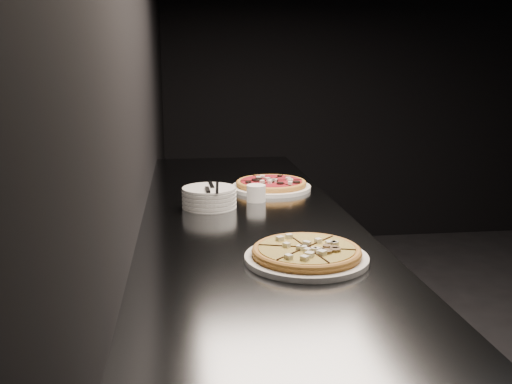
{
  "coord_description": "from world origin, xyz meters",
  "views": [
    {
      "loc": [
        -2.35,
        -2.02,
        1.46
      ],
      "look_at": [
        -2.08,
        0.07,
        0.98
      ],
      "focal_mm": 40.0,
      "sensor_mm": 36.0,
      "label": 1
    }
  ],
  "objects": [
    {
      "name": "pizza_mushroom",
      "position": [
        -2.02,
        -0.55,
        0.94
      ],
      "size": [
        0.38,
        0.38,
        0.04
      ],
      "rotation": [
        0.0,
        0.0,
        -0.3
      ],
      "color": "white",
      "rests_on": "counter"
    },
    {
      "name": "ramekin",
      "position": [
        -2.07,
        0.16,
        0.96
      ],
      "size": [
        0.08,
        0.08,
        0.07
      ],
      "color": "white",
      "rests_on": "counter"
    },
    {
      "name": "wall_left",
      "position": [
        -2.5,
        0.0,
        1.4
      ],
      "size": [
        0.02,
        5.0,
        2.8
      ],
      "primitive_type": "cube",
      "color": "black",
      "rests_on": "floor"
    },
    {
      "name": "counter",
      "position": [
        -2.13,
        0.0,
        0.46
      ],
      "size": [
        0.74,
        2.44,
        0.92
      ],
      "color": "#575A5E",
      "rests_on": "floor"
    },
    {
      "name": "plate_stack",
      "position": [
        -2.26,
        0.09,
        0.96
      ],
      "size": [
        0.2,
        0.2,
        0.08
      ],
      "color": "white",
      "rests_on": "counter"
    },
    {
      "name": "pizza_tomato",
      "position": [
        -1.98,
        0.36,
        0.94
      ],
      "size": [
        0.34,
        0.34,
        0.04
      ],
      "rotation": [
        0.0,
        0.0,
        -0.03
      ],
      "color": "white",
      "rests_on": "counter"
    },
    {
      "name": "cutlery",
      "position": [
        -2.25,
        0.07,
        1.0
      ],
      "size": [
        0.08,
        0.22,
        0.01
      ],
      "rotation": [
        0.0,
        0.0,
        0.04
      ],
      "color": "silver",
      "rests_on": "plate_stack"
    },
    {
      "name": "wall_back",
      "position": [
        0.0,
        2.5,
        1.4
      ],
      "size": [
        5.0,
        0.02,
        2.8
      ],
      "primitive_type": "cube",
      "color": "black",
      "rests_on": "floor"
    }
  ]
}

